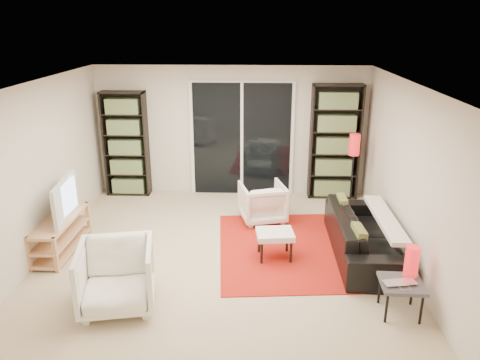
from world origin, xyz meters
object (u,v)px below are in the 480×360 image
at_px(bookshelf_right, 335,142).
at_px(floor_lamp, 354,153).
at_px(armchair_back, 262,202).
at_px(side_table, 401,286).
at_px(ottoman, 275,236).
at_px(bookshelf_left, 126,144).
at_px(tv_stand, 61,233).
at_px(armchair_front, 116,277).
at_px(sofa, 364,235).

bearing_deg(bookshelf_right, floor_lamp, -67.24).
xyz_separation_m(armchair_back, side_table, (1.53, -2.54, 0.03)).
height_order(bookshelf_right, ottoman, bookshelf_right).
distance_m(bookshelf_left, bookshelf_right, 3.85).
relative_size(side_table, floor_lamp, 0.36).
height_order(tv_stand, ottoman, tv_stand).
relative_size(bookshelf_left, tv_stand, 1.48).
xyz_separation_m(bookshelf_left, ottoman, (2.70, -2.46, -0.63)).
bearing_deg(armchair_front, ottoman, 22.70).
xyz_separation_m(armchair_back, armchair_front, (-1.68, -2.53, 0.07)).
distance_m(tv_stand, ottoman, 3.06).
distance_m(bookshelf_left, sofa, 4.63).
bearing_deg(floor_lamp, armchair_front, -135.92).
bearing_deg(floor_lamp, side_table, -90.32).
xyz_separation_m(tv_stand, sofa, (4.32, 0.04, 0.04)).
relative_size(bookshelf_left, armchair_back, 2.76).
xyz_separation_m(tv_stand, side_table, (4.43, -1.37, 0.09)).
relative_size(bookshelf_right, ottoman, 3.85).
height_order(side_table, floor_lamp, floor_lamp).
distance_m(armchair_back, ottoman, 1.29).
xyz_separation_m(sofa, side_table, (0.12, -1.40, 0.05)).
xyz_separation_m(tv_stand, armchair_front, (1.21, -1.35, 0.12)).
bearing_deg(side_table, tv_stand, 162.88).
height_order(armchair_back, side_table, armchair_back).
relative_size(tv_stand, ottoman, 2.42).
bearing_deg(bookshelf_left, sofa, -30.29).
height_order(tv_stand, armchair_front, armchair_front).
distance_m(bookshelf_right, armchair_front, 4.81).
height_order(bookshelf_right, armchair_front, bookshelf_right).
xyz_separation_m(bookshelf_right, side_table, (0.22, -3.71, -0.70)).
bearing_deg(side_table, bookshelf_left, 137.62).
bearing_deg(tv_stand, bookshelf_left, 81.26).
bearing_deg(armchair_back, ottoman, 82.71).
bearing_deg(bookshelf_left, armchair_back, -24.88).
height_order(sofa, ottoman, sofa).
relative_size(ottoman, side_table, 1.13).
bearing_deg(sofa, tv_stand, 90.88).
bearing_deg(bookshelf_right, ottoman, -115.06).
bearing_deg(sofa, bookshelf_left, 60.06).
xyz_separation_m(armchair_back, ottoman, (0.16, -1.28, 0.02)).
relative_size(bookshelf_left, floor_lamp, 1.46).
bearing_deg(bookshelf_left, ottoman, -42.33).
bearing_deg(side_table, floor_lamp, 89.68).
bearing_deg(ottoman, bookshelf_right, 64.94).
xyz_separation_m(armchair_front, side_table, (3.22, -0.01, -0.03)).
bearing_deg(bookshelf_right, side_table, -86.60).
relative_size(armchair_back, side_table, 1.46).
bearing_deg(tv_stand, bookshelf_right, 29.15).
relative_size(tv_stand, armchair_back, 1.87).
xyz_separation_m(ottoman, floor_lamp, (1.39, 1.89, 0.67)).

